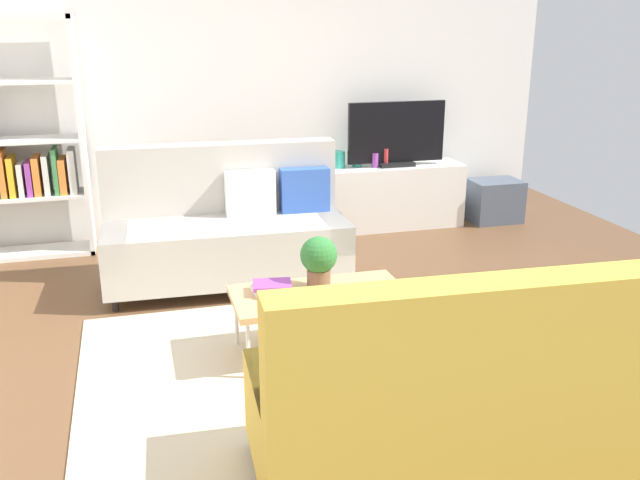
# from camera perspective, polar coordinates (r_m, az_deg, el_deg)

# --- Properties ---
(ground_plane) EXTENTS (7.68, 7.68, 0.00)m
(ground_plane) POSITION_cam_1_polar(r_m,az_deg,el_deg) (4.64, -1.34, -8.82)
(ground_plane) COLOR brown
(wall_far) EXTENTS (6.40, 0.12, 2.90)m
(wall_far) POSITION_cam_1_polar(r_m,az_deg,el_deg) (6.93, -7.19, 12.51)
(wall_far) COLOR white
(wall_far) RESTS_ON ground_plane
(area_rug) EXTENTS (2.90, 2.20, 0.01)m
(area_rug) POSITION_cam_1_polar(r_m,az_deg,el_deg) (4.40, 0.00, -10.32)
(area_rug) COLOR beige
(area_rug) RESTS_ON ground_plane
(couch_beige) EXTENTS (1.93, 0.90, 1.10)m
(couch_beige) POSITION_cam_1_polar(r_m,az_deg,el_deg) (5.65, -7.59, 0.87)
(couch_beige) COLOR #B2ADA3
(couch_beige) RESTS_ON ground_plane
(couch_green) EXTENTS (1.94, 0.93, 1.10)m
(couch_green) POSITION_cam_1_polar(r_m,az_deg,el_deg) (3.30, 11.46, -12.36)
(couch_green) COLOR gold
(couch_green) RESTS_ON ground_plane
(coffee_table) EXTENTS (1.10, 0.56, 0.42)m
(coffee_table) POSITION_cam_1_polar(r_m,az_deg,el_deg) (4.42, -0.05, -4.63)
(coffee_table) COLOR tan
(coffee_table) RESTS_ON ground_plane
(tv_console) EXTENTS (1.40, 0.44, 0.64)m
(tv_console) POSITION_cam_1_polar(r_m,az_deg,el_deg) (7.19, 6.04, 3.60)
(tv_console) COLOR silver
(tv_console) RESTS_ON ground_plane
(tv) EXTENTS (1.00, 0.20, 0.64)m
(tv) POSITION_cam_1_polar(r_m,az_deg,el_deg) (7.04, 6.27, 8.55)
(tv) COLOR black
(tv) RESTS_ON tv_console
(bookshelf) EXTENTS (1.10, 0.36, 2.10)m
(bookshelf) POSITION_cam_1_polar(r_m,az_deg,el_deg) (6.67, -23.47, 6.68)
(bookshelf) COLOR white
(bookshelf) RESTS_ON ground_plane
(storage_trunk) EXTENTS (0.52, 0.40, 0.44)m
(storage_trunk) POSITION_cam_1_polar(r_m,az_deg,el_deg) (7.59, 14.07, 3.14)
(storage_trunk) COLOR #4C5666
(storage_trunk) RESTS_ON ground_plane
(potted_plant) EXTENTS (0.24, 0.24, 0.34)m
(potted_plant) POSITION_cam_1_polar(r_m,az_deg,el_deg) (4.42, -0.10, -1.57)
(potted_plant) COLOR brown
(potted_plant) RESTS_ON coffee_table
(table_book_0) EXTENTS (0.25, 0.20, 0.04)m
(table_book_0) POSITION_cam_1_polar(r_m,az_deg,el_deg) (4.41, -3.92, -4.07)
(table_book_0) COLOR silver
(table_book_0) RESTS_ON coffee_table
(table_book_1) EXTENTS (0.26, 0.21, 0.03)m
(table_book_1) POSITION_cam_1_polar(r_m,az_deg,el_deg) (4.40, -3.93, -3.68)
(table_book_1) COLOR purple
(table_book_1) RESTS_ON table_book_0
(vase_0) EXTENTS (0.13, 0.13, 0.16)m
(vase_0) POSITION_cam_1_polar(r_m,az_deg,el_deg) (6.96, 1.51, 6.62)
(vase_0) COLOR #33B29E
(vase_0) RESTS_ON tv_console
(vase_1) EXTENTS (0.10, 0.10, 0.19)m
(vase_1) POSITION_cam_1_polar(r_m,az_deg,el_deg) (7.02, 3.03, 6.81)
(vase_1) COLOR #33B29E
(vase_1) RESTS_ON tv_console
(bottle_0) EXTENTS (0.06, 0.06, 0.14)m
(bottle_0) POSITION_cam_1_polar(r_m,az_deg,el_deg) (6.99, 4.53, 6.52)
(bottle_0) COLOR purple
(bottle_0) RESTS_ON tv_console
(bottle_1) EXTENTS (0.05, 0.05, 0.18)m
(bottle_1) POSITION_cam_1_polar(r_m,az_deg,el_deg) (7.02, 5.41, 6.71)
(bottle_1) COLOR red
(bottle_1) RESTS_ON tv_console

